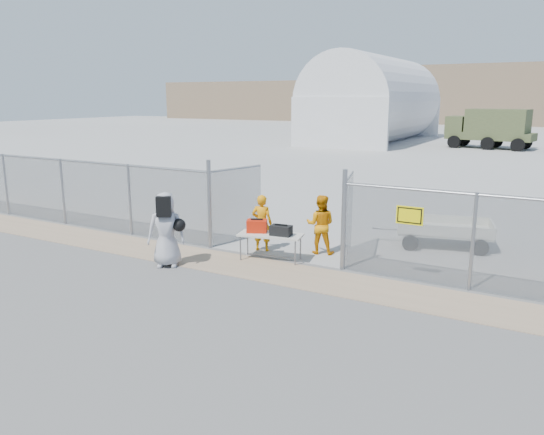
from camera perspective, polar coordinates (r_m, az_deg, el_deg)
The scene contains 13 objects.
ground at distance 12.54m, azimuth -4.48°, elevation -6.69°, with size 160.00×160.00×0.00m, color #5A5A5A.
tarmac_inside at distance 52.40m, azimuth 22.00°, elevation 7.35°, with size 160.00×80.00×0.01m, color #9C9B97.
dirt_strip at distance 13.34m, azimuth -2.10°, elevation -5.42°, with size 44.00×1.60×0.01m, color #9B8265.
chain_link_fence at distance 13.88m, azimuth 0.00°, elevation 0.00°, with size 40.00×0.20×2.20m, color gray, non-canonical shape.
quonset_hangar at distance 52.51m, azimuth 10.97°, elevation 12.41°, with size 9.00×18.00×8.00m, color silver, non-canonical shape.
folding_table at distance 13.87m, azimuth -0.15°, elevation -3.19°, with size 1.66×0.69×0.71m, color beige, non-canonical shape.
orange_bag at distance 13.95m, azimuth -1.63°, elevation -0.92°, with size 0.52×0.35×0.33m, color red.
black_duffel at distance 13.61m, azimuth 0.97°, elevation -1.41°, with size 0.54×0.32×0.26m, color black.
security_worker_left at distance 14.60m, azimuth -1.10°, elevation -0.59°, with size 0.58×0.38×1.58m, color orange.
security_worker_right at distance 14.40m, azimuth 5.24°, elevation -0.76°, with size 0.79×0.62×1.62m, color orange.
visitor at distance 13.51m, azimuth -11.32°, elevation -1.27°, with size 0.93×0.60×1.90m, color #9F9FA4.
utility_trailer at distance 15.92m, azimuth 18.03°, elevation -1.54°, with size 3.34×1.72×0.81m, color beige, non-canonical shape.
military_truck at distance 47.73m, azimuth 22.45°, elevation 8.80°, with size 6.75×2.49×3.22m, color #49522E, non-canonical shape.
Camera 1 is at (6.59, -9.82, 4.18)m, focal length 35.00 mm.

